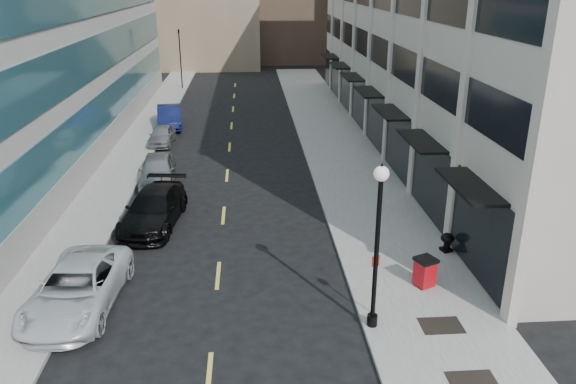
{
  "coord_description": "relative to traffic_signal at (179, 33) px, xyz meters",
  "views": [
    {
      "loc": [
        1.36,
        -11.66,
        11.01
      ],
      "look_at": [
        2.98,
        10.84,
        2.36
      ],
      "focal_mm": 35.0,
      "sensor_mm": 36.0,
      "label": 1
    }
  ],
  "objects": [
    {
      "name": "car_grey_sedan",
      "position": [
        0.77,
        -21.0,
        -5.05
      ],
      "size": [
        1.7,
        3.97,
        1.33
      ],
      "primitive_type": "imported",
      "rotation": [
        0.0,
        0.0,
        -0.03
      ],
      "color": "gray",
      "rests_on": "ground"
    },
    {
      "name": "grate_far",
      "position": [
        13.1,
        -44.2,
        -5.56
      ],
      "size": [
        1.4,
        1.0,
        0.01
      ],
      "primitive_type": "cube",
      "color": "black",
      "rests_on": "sidewalk_right"
    },
    {
      "name": "car_white_van",
      "position": [
        0.7,
        -42.0,
        -4.91
      ],
      "size": [
        3.08,
        6.01,
        1.62
      ],
      "primitive_type": "imported",
      "rotation": [
        0.0,
        0.0,
        -0.07
      ],
      "color": "silver",
      "rests_on": "ground"
    },
    {
      "name": "road_centerline",
      "position": [
        5.5,
        -31.0,
        -5.71
      ],
      "size": [
        0.15,
        68.2,
        0.01
      ],
      "color": "#D8CC4C",
      "rests_on": "ground"
    },
    {
      "name": "grate_mid",
      "position": [
        13.1,
        -47.0,
        -5.56
      ],
      "size": [
        1.4,
        1.0,
        0.01
      ],
      "primitive_type": "cube",
      "color": "black",
      "rests_on": "sidewalk_right"
    },
    {
      "name": "sidewalk_left",
      "position": [
        -1.0,
        -28.0,
        -5.64
      ],
      "size": [
        3.0,
        80.0,
        0.15
      ],
      "primitive_type": "cube",
      "color": "gray",
      "rests_on": "ground"
    },
    {
      "name": "urn_planter",
      "position": [
        15.1,
        -38.85,
        -5.08
      ],
      "size": [
        0.58,
        0.58,
        0.8
      ],
      "rotation": [
        0.0,
        0.0,
        0.26
      ],
      "color": "black",
      "rests_on": "sidewalk_right"
    },
    {
      "name": "building_right",
      "position": [
        22.44,
        -21.01,
        3.28
      ],
      "size": [
        15.3,
        46.5,
        18.25
      ],
      "color": "beige",
      "rests_on": "ground"
    },
    {
      "name": "car_black_pickup",
      "position": [
        2.3,
        -34.9,
        -4.89
      ],
      "size": [
        2.97,
        5.94,
        1.66
      ],
      "primitive_type": "imported",
      "rotation": [
        0.0,
        0.0,
        -0.12
      ],
      "color": "black",
      "rests_on": "ground"
    },
    {
      "name": "sign_post",
      "position": [
        10.97,
        -43.31,
        -4.03
      ],
      "size": [
        0.27,
        0.12,
        2.38
      ],
      "rotation": [
        0.0,
        0.0,
        0.33
      ],
      "color": "slate",
      "rests_on": "sidewalk_right"
    },
    {
      "name": "traffic_signal",
      "position": [
        0.0,
        0.0,
        0.0
      ],
      "size": [
        0.66,
        0.66,
        6.98
      ],
      "color": "black",
      "rests_on": "ground"
    },
    {
      "name": "sidewalk_right",
      "position": [
        13.0,
        -28.0,
        -5.64
      ],
      "size": [
        5.0,
        80.0,
        0.15
      ],
      "primitive_type": "cube",
      "color": "gray",
      "rests_on": "ground"
    },
    {
      "name": "lamppost",
      "position": [
        10.8,
        -44.0,
        -2.21
      ],
      "size": [
        0.48,
        0.48,
        5.72
      ],
      "color": "black",
      "rests_on": "sidewalk_right"
    },
    {
      "name": "car_blue_sedan",
      "position": [
        0.7,
        -16.14,
        -4.88
      ],
      "size": [
        2.43,
        5.29,
        1.68
      ],
      "primitive_type": "imported",
      "rotation": [
        0.0,
        0.0,
        0.13
      ],
      "color": "#14194C",
      "rests_on": "ground"
    },
    {
      "name": "trash_bin",
      "position": [
        13.28,
        -41.61,
        -4.95
      ],
      "size": [
        0.94,
        0.94,
        1.15
      ],
      "rotation": [
        0.0,
        0.0,
        0.42
      ],
      "color": "#AC0B12",
      "rests_on": "sidewalk_right"
    },
    {
      "name": "car_silver_sedan",
      "position": [
        1.66,
        -29.24,
        -4.88
      ],
      "size": [
        2.41,
        5.07,
        1.67
      ],
      "primitive_type": "imported",
      "rotation": [
        0.0,
        0.0,
        0.09
      ],
      "color": "gray",
      "rests_on": "ground"
    }
  ]
}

